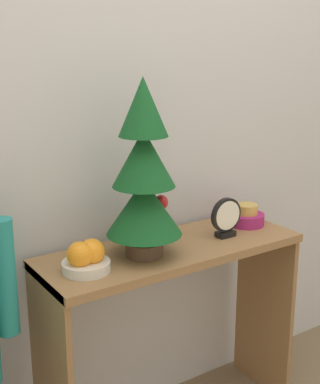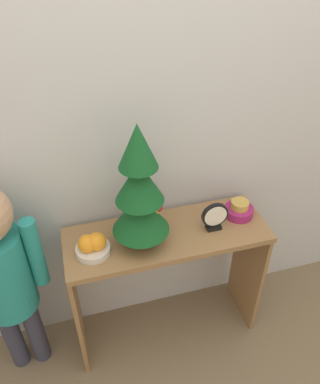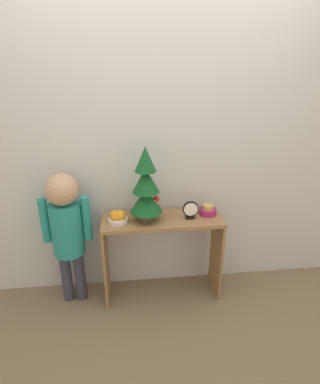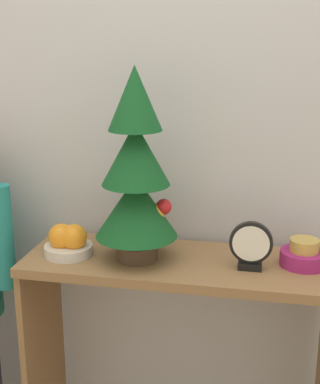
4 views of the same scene
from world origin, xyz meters
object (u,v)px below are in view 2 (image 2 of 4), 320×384
Objects in this scene: fruit_bowl at (92,246)px; desk_clock at (215,217)px; mini_tree at (140,193)px; singing_bowl at (239,210)px.

fruit_bowl is 1.03× the size of desk_clock.
mini_tree reaches higher than desk_clock.
mini_tree reaches higher than singing_bowl.
desk_clock is at bearing 0.22° from fruit_bowl.
desk_clock reaches higher than fruit_bowl.
mini_tree is 0.56m from singing_bowl.
singing_bowl is 0.95× the size of desk_clock.
mini_tree is at bearing 178.45° from desk_clock.
fruit_bowl is (-0.22, -0.01, -0.23)m from mini_tree.
singing_bowl is (0.73, 0.06, -0.01)m from fruit_bowl.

